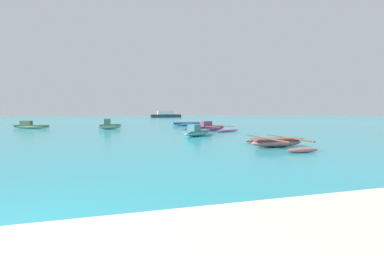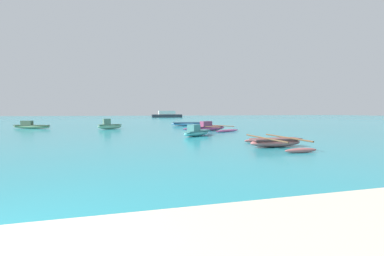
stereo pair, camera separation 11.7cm
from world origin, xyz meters
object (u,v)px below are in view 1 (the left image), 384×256
Objects in this scene: moored_boat_0 at (197,132)px; distant_ferry at (166,115)px; moored_boat_2 at (209,128)px; moored_boat_5 at (30,126)px; moored_boat_4 at (188,124)px; moored_boat_1 at (109,126)px; moored_boat_3 at (277,142)px.

moored_boat_0 is 0.27× the size of distant_ferry.
moored_boat_2 is (2.51, 4.60, -0.01)m from moored_boat_0.
distant_ferry is at bearing 88.94° from moored_boat_5.
moored_boat_0 is 0.61× the size of moored_boat_4.
moored_boat_1 reaches higher than moored_boat_3.
moored_boat_2 is at bearing 23.15° from moored_boat_0.
moored_boat_4 is at bearing 0.40° from moored_boat_1.
moored_boat_2 is (8.58, -4.33, -0.08)m from moored_boat_1.
moored_boat_5 is (-16.12, 7.27, 0.01)m from moored_boat_2.
moored_boat_4 is at bearing 60.97° from moored_boat_2.
distant_ferry reaches higher than moored_boat_1.
moored_boat_2 is 0.54× the size of distant_ferry.
moored_boat_1 is 0.57× the size of moored_boat_4.
moored_boat_4 is at bearing 25.40° from moored_boat_5.
moored_boat_5 is at bearing 131.98° from moored_boat_3.
moored_boat_5 is (-16.30, -0.84, 0.03)m from moored_boat_4.
moored_boat_1 reaches higher than moored_boat_5.
moored_boat_4 is 0.44× the size of distant_ferry.
moored_boat_5 is at bearing 135.70° from moored_boat_1.
distant_ferry is (8.18, 61.99, 0.55)m from moored_boat_0.
moored_boat_1 reaches higher than moored_boat_0.
moored_boat_5 is (-7.54, 2.94, -0.08)m from moored_boat_1.
moored_boat_0 is at bearing -146.42° from moored_boat_2.
moored_boat_0 is 5.24m from moored_boat_2.
moored_boat_0 is 6.53m from moored_boat_3.
moored_boat_1 is 17.18m from moored_boat_3.
moored_boat_2 reaches higher than moored_boat_4.
distant_ferry reaches higher than moored_boat_2.
distant_ferry is (5.67, 57.39, 0.56)m from moored_boat_2.
moored_boat_3 is (8.16, -15.12, -0.13)m from moored_boat_1.
moored_boat_0 is 62.53m from distant_ferry.
moored_boat_3 is 23.94m from moored_boat_5.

